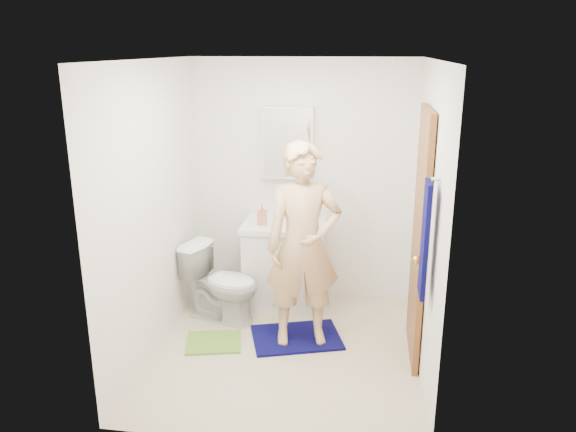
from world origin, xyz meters
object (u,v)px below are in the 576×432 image
object	(u,v)px
medicine_cabinet	(288,142)
toothbrush_cup	(307,217)
toilet	(222,283)
towel	(425,240)
man	(303,246)
soap_dispenser	(262,215)
vanity_cabinet	(284,266)

from	to	relation	value
medicine_cabinet	toothbrush_cup	world-z (taller)	medicine_cabinet
toilet	medicine_cabinet	bearing A→B (deg)	-22.39
towel	toothbrush_cup	xyz separation A→B (m)	(-0.97, 1.57, -0.35)
toothbrush_cup	man	xyz separation A→B (m)	(0.07, -0.83, -0.00)
soap_dispenser	toothbrush_cup	bearing A→B (deg)	21.48
vanity_cabinet	toilet	distance (m)	0.67
towel	toothbrush_cup	distance (m)	1.88
vanity_cabinet	soap_dispenser	bearing A→B (deg)	-159.60
toilet	vanity_cabinet	bearing A→B (deg)	-34.79
toothbrush_cup	man	bearing A→B (deg)	-85.54
medicine_cabinet	towel	bearing A→B (deg)	-55.39
medicine_cabinet	towel	xyz separation A→B (m)	(1.18, -1.71, -0.35)
toilet	man	distance (m)	1.02
towel	toothbrush_cup	bearing A→B (deg)	121.67
soap_dispenser	man	bearing A→B (deg)	-54.61
toothbrush_cup	medicine_cabinet	bearing A→B (deg)	146.74
toilet	soap_dispenser	xyz separation A→B (m)	(0.33, 0.34, 0.58)
medicine_cabinet	man	xyz separation A→B (m)	(0.28, -0.97, -0.70)
soap_dispenser	vanity_cabinet	bearing A→B (deg)	20.40
medicine_cabinet	toilet	size ratio (longest dim) A/B	0.96
medicine_cabinet	toilet	xyz separation A→B (m)	(-0.53, -0.64, -1.24)
vanity_cabinet	toilet	xyz separation A→B (m)	(-0.53, -0.41, -0.04)
medicine_cabinet	toilet	world-z (taller)	medicine_cabinet
vanity_cabinet	toilet	size ratio (longest dim) A/B	1.10
man	soap_dispenser	bearing A→B (deg)	111.39
toilet	man	bearing A→B (deg)	-95.21
medicine_cabinet	soap_dispenser	world-z (taller)	medicine_cabinet
toothbrush_cup	towel	bearing A→B (deg)	-58.33
vanity_cabinet	man	world-z (taller)	man
towel	toilet	distance (m)	2.21
towel	toilet	world-z (taller)	towel
medicine_cabinet	man	world-z (taller)	medicine_cabinet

